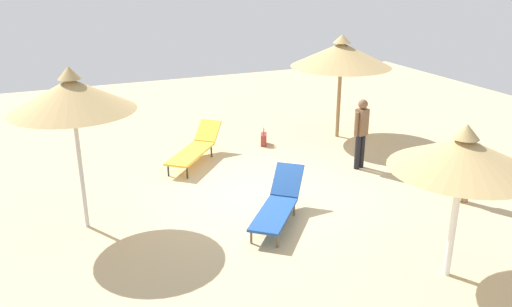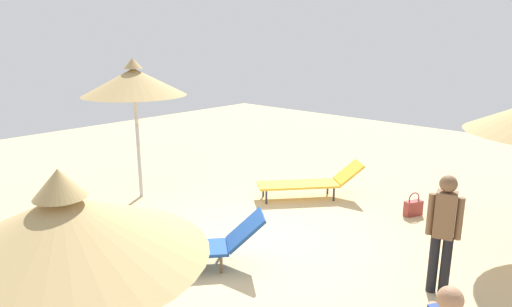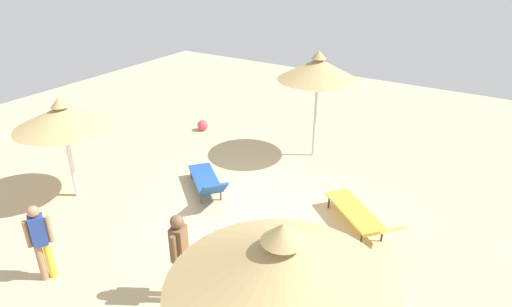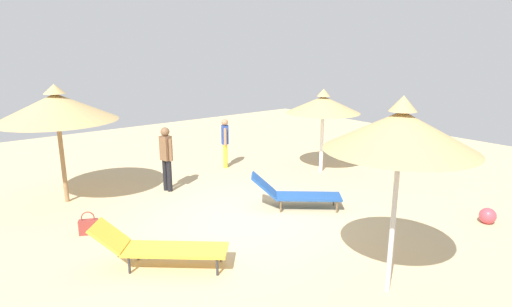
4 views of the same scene
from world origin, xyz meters
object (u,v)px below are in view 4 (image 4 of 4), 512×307
Objects in this scene: parasol_umbrella_far_left at (323,105)px; beach_ball at (488,216)px; person_standing_edge at (166,155)px; handbag at (89,226)px; parasol_umbrella_far_right at (401,131)px; lounge_chair_front at (294,193)px; parasol_umbrella_near_right at (56,107)px; person_standing_back at (225,141)px; lounge_chair_near_left at (158,246)px.

parasol_umbrella_far_left is 7.25× the size of beach_ball.
beach_ball is (-6.10, -4.38, -0.78)m from person_standing_edge.
parasol_umbrella_far_right is at bearing -148.67° from handbag.
lounge_chair_front is at bearing 122.11° from parasol_umbrella_far_left.
parasol_umbrella_far_right is 6.25× the size of handbag.
parasol_umbrella_far_left is at bearing -0.30° from beach_ball.
lounge_chair_front reaches higher than beach_ball.
handbag reaches higher than beach_ball.
person_standing_edge is (6.30, 0.54, -1.56)m from parasol_umbrella_far_right.
parasol_umbrella_far_left is 6.36m from parasol_umbrella_far_right.
parasol_umbrella_near_right is at bearing 21.77° from parasol_umbrella_far_right.
beach_ball is at bearing -135.94° from parasol_umbrella_near_right.
person_standing_edge is (1.27, 4.40, -1.07)m from parasol_umbrella_far_left.
parasol_umbrella_near_right reaches higher than parasol_umbrella_far_left.
parasol_umbrella_far_left is at bearing -88.86° from handbag.
parasol_umbrella_far_left is at bearing -37.48° from parasol_umbrella_far_right.
person_standing_edge is at bearing 110.33° from person_standing_back.
parasol_umbrella_far_right is at bearing -158.23° from parasol_umbrella_near_right.
parasol_umbrella_near_right is 8.27× the size of beach_ball.
parasol_umbrella_far_right reaches higher than person_standing_edge.
beach_ball is at bearing 179.70° from parasol_umbrella_far_left.
parasol_umbrella_far_right is 1.44× the size of lounge_chair_near_left.
lounge_chair_front is at bearing 169.89° from person_standing_back.
person_standing_back is at bearing -44.70° from lounge_chair_near_left.
lounge_chair_near_left is at bearing 109.23° from parasol_umbrella_far_left.
handbag is (-0.14, 6.84, -1.85)m from parasol_umbrella_far_left.
person_standing_back reaches higher than beach_ball.
parasol_umbrella_far_left is at bearing -70.77° from lounge_chair_near_left.
lounge_chair_front is at bearing -110.26° from handbag.
person_standing_back is at bearing -10.11° from lounge_chair_front.
handbag is 8.28m from beach_ball.
lounge_chair_front is 1.28× the size of person_standing_back.
parasol_umbrella_near_right is at bearing -3.90° from handbag.
person_standing_edge is 2.58m from person_standing_back.
person_standing_edge is at bearing 73.94° from parasol_umbrella_far_left.
parasol_umbrella_near_right is at bearing 72.93° from parasol_umbrella_far_left.
handbag is at bearing 69.74° from lounge_chair_front.
handbag is 1.41× the size of beach_ball.
parasol_umbrella_near_right is 9.82m from beach_ball.
person_standing_edge is at bearing -28.73° from lounge_chair_near_left.
person_standing_edge is (2.94, 1.73, 0.58)m from lounge_chair_front.
parasol_umbrella_near_right is at bearing 71.02° from person_standing_edge.
parasol_umbrella_far_right is 1.79× the size of person_standing_edge.
parasol_umbrella_far_left is at bearing -57.89° from lounge_chair_front.
person_standing_back is at bearing 15.67° from beach_ball.
lounge_chair_front is 3.46m from person_standing_edge.
parasol_umbrella_near_right reaches higher than lounge_chair_near_left.
person_standing_back reaches higher than lounge_chair_near_left.
lounge_chair_front is 1.15× the size of person_standing_edge.
handbag is at bearing 31.33° from parasol_umbrella_far_right.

